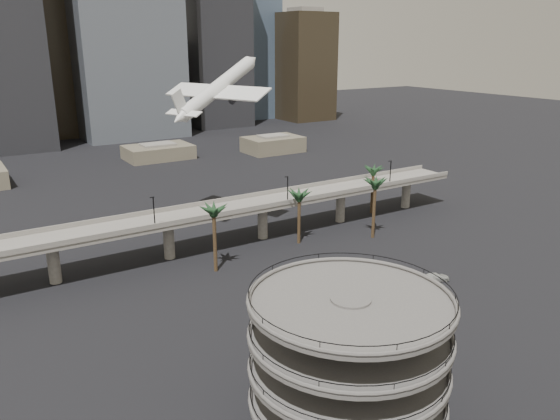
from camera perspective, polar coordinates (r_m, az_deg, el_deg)
ground at (r=77.30m, az=12.72°, el=-16.36°), size 700.00×700.00×0.00m
parking_ramp at (r=61.98m, az=7.18°, el=-14.44°), size 22.20×22.20×17.35m
overpass at (r=115.26m, az=-6.55°, el=-0.49°), size 130.00×9.30×14.70m
palm_trees at (r=118.68m, az=4.36°, el=2.09°), size 54.40×18.40×14.00m
low_buildings at (r=198.10m, az=-15.93°, el=5.13°), size 135.00×27.50×6.80m
skyline at (r=268.56m, az=-19.83°, el=16.65°), size 269.00×86.00×120.05m
airborne_jet at (r=124.50m, az=-6.52°, el=12.51°), size 28.00×26.51×14.99m
car_a at (r=87.93m, az=3.12°, el=-10.89°), size 5.13×3.01×1.64m
car_b at (r=95.10m, az=8.37°, el=-8.81°), size 4.83×2.22×1.53m
car_c at (r=104.91m, az=15.98°, el=-6.76°), size 5.50×3.57×1.48m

